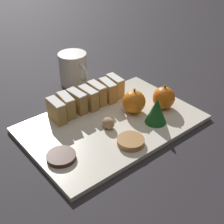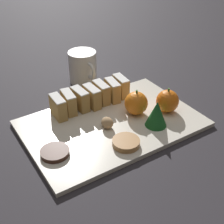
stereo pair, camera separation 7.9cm
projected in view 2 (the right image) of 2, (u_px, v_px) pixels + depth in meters
The scene contains 16 objects.
ground_plane at pixel (112, 125), 0.81m from camera, with size 6.00×6.00×0.00m, color #28262B.
serving_platter at pixel (112, 124), 0.81m from camera, with size 0.29×0.44×0.01m.
stollen_slice_front at pixel (58, 107), 0.81m from camera, with size 0.06×0.03×0.06m.
stollen_slice_second at pixel (69, 103), 0.83m from camera, with size 0.06×0.03×0.06m.
stollen_slice_third at pixel (80, 99), 0.84m from camera, with size 0.06×0.03×0.06m.
stollen_slice_fourth at pixel (92, 97), 0.85m from camera, with size 0.06×0.03×0.06m.
stollen_slice_fifth at pixel (101, 93), 0.87m from camera, with size 0.06×0.03×0.06m.
stollen_slice_sixth at pixel (112, 90), 0.88m from camera, with size 0.06×0.03×0.06m.
stollen_slice_back at pixel (121, 86), 0.90m from camera, with size 0.06×0.03×0.06m.
orange_near at pixel (167, 101), 0.83m from camera, with size 0.06×0.06×0.07m.
orange_far at pixel (136, 103), 0.82m from camera, with size 0.06×0.06×0.07m.
walnut at pixel (107, 123), 0.78m from camera, with size 0.03×0.03×0.03m.
chocolate_cookie at pixel (55, 152), 0.70m from camera, with size 0.07×0.07×0.01m.
gingerbread_cookie at pixel (126, 143), 0.72m from camera, with size 0.06×0.06×0.01m.
evergreen_sprig at pixel (157, 114), 0.77m from camera, with size 0.06×0.06×0.07m.
coffee_mug at pixel (83, 67), 0.99m from camera, with size 0.12×0.09×0.10m.
Camera 2 is at (0.55, -0.35, 0.48)m, focal length 50.00 mm.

